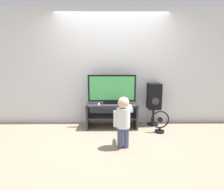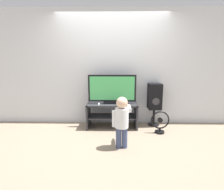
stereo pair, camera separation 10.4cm
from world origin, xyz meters
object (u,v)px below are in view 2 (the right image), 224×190
object	(u,v)px
child	(122,118)
speaker_tower	(155,97)
remote_primary	(99,104)
floor_fan	(160,123)
game_console	(125,103)
television	(112,89)

from	to	relation	value
child	speaker_tower	world-z (taller)	speaker_tower
remote_primary	floor_fan	size ratio (longest dim) A/B	0.29
speaker_tower	floor_fan	world-z (taller)	speaker_tower
speaker_tower	floor_fan	bearing A→B (deg)	-86.75
game_console	child	world-z (taller)	child
child	floor_fan	size ratio (longest dim) A/B	1.90
television	remote_primary	xyz separation A→B (m)	(-0.28, -0.15, -0.29)
speaker_tower	television	bearing A→B (deg)	-173.56
remote_primary	child	world-z (taller)	child
game_console	speaker_tower	size ratio (longest dim) A/B	0.20
game_console	child	bearing A→B (deg)	-96.46
television	game_console	world-z (taller)	television
television	child	xyz separation A→B (m)	(0.18, -0.99, -0.33)
remote_primary	speaker_tower	size ratio (longest dim) A/B	0.14
child	floor_fan	bearing A→B (deg)	38.55
television	remote_primary	bearing A→B (deg)	-151.68
game_console	remote_primary	world-z (taller)	game_console
child	speaker_tower	distance (m)	1.35
game_console	child	size ratio (longest dim) A/B	0.22
speaker_tower	remote_primary	bearing A→B (deg)	-168.20
floor_fan	speaker_tower	bearing A→B (deg)	93.25
speaker_tower	floor_fan	xyz separation A→B (m)	(0.03, -0.46, -0.44)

